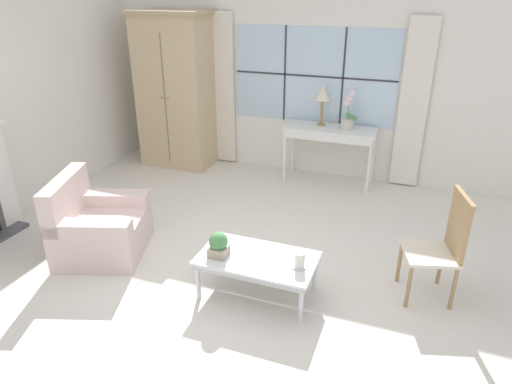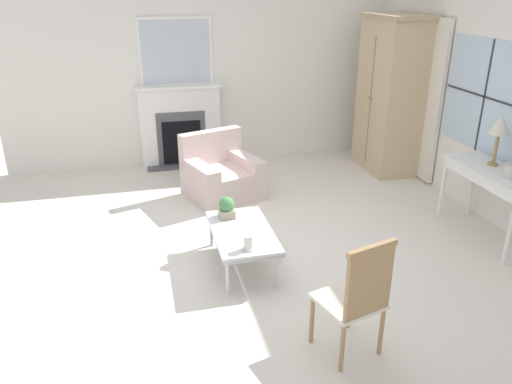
% 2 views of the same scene
% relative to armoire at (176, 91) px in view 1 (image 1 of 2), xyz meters
% --- Properties ---
extents(ground_plane, '(14.00, 14.00, 0.00)m').
position_rel_armoire_xyz_m(ground_plane, '(2.01, -2.64, -1.14)').
color(ground_plane, silver).
extents(wall_back_windowed, '(7.20, 0.14, 2.80)m').
position_rel_armoire_xyz_m(wall_back_windowed, '(2.01, 0.39, 0.24)').
color(wall_back_windowed, silver).
rests_on(wall_back_windowed, ground_plane).
extents(wall_left, '(0.06, 7.20, 2.80)m').
position_rel_armoire_xyz_m(wall_left, '(-1.02, -2.04, 0.26)').
color(wall_left, silver).
rests_on(wall_left, ground_plane).
extents(armoire, '(1.13, 0.69, 2.28)m').
position_rel_armoire_xyz_m(armoire, '(0.00, 0.00, 0.00)').
color(armoire, tan).
rests_on(armoire, ground_plane).
extents(console_table, '(1.26, 0.49, 0.80)m').
position_rel_armoire_xyz_m(console_table, '(2.36, 0.06, -0.43)').
color(console_table, white).
rests_on(console_table, ground_plane).
extents(table_lamp, '(0.24, 0.24, 0.57)m').
position_rel_armoire_xyz_m(table_lamp, '(2.20, 0.13, 0.10)').
color(table_lamp, '#9E7F47').
rests_on(table_lamp, console_table).
extents(potted_orchid, '(0.22, 0.18, 0.53)m').
position_rel_armoire_xyz_m(potted_orchid, '(2.58, 0.07, -0.14)').
color(potted_orchid, '#BCB7AD').
rests_on(potted_orchid, console_table).
extents(armchair_upholstered, '(1.06, 1.10, 0.85)m').
position_rel_armoire_xyz_m(armchair_upholstered, '(0.51, -2.65, -0.87)').
color(armchair_upholstered, beige).
rests_on(armchair_upholstered, ground_plane).
extents(side_chair_wooden, '(0.54, 0.54, 1.02)m').
position_rel_armoire_xyz_m(side_chair_wooden, '(3.85, -2.21, -0.58)').
color(side_chair_wooden, beige).
rests_on(side_chair_wooden, ground_plane).
extents(coffee_table, '(1.05, 0.59, 0.40)m').
position_rel_armoire_xyz_m(coffee_table, '(2.32, -2.76, -0.79)').
color(coffee_table, silver).
rests_on(coffee_table, ground_plane).
extents(potted_plant_small, '(0.17, 0.17, 0.23)m').
position_rel_armoire_xyz_m(potted_plant_small, '(1.99, -2.85, -0.64)').
color(potted_plant_small, tan).
rests_on(potted_plant_small, coffee_table).
extents(pillar_candle, '(0.12, 0.12, 0.16)m').
position_rel_armoire_xyz_m(pillar_candle, '(2.71, -2.78, -0.68)').
color(pillar_candle, silver).
rests_on(pillar_candle, coffee_table).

